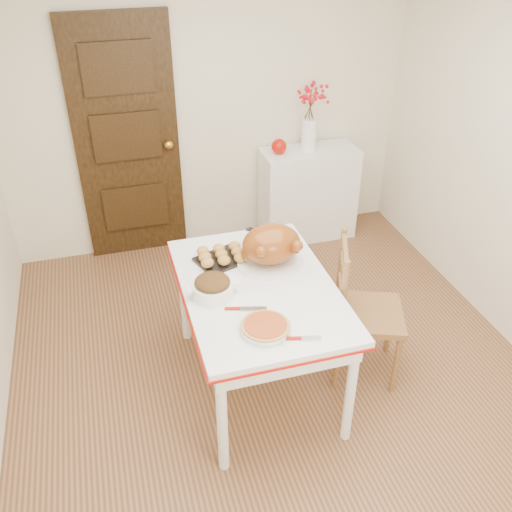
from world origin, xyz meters
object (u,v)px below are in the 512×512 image
object	(u,v)px
sideboard	(308,194)
chair_oak	(369,311)
pumpkin_pie	(265,326)
turkey_platter	(271,246)
kitchen_table	(258,336)

from	to	relation	value
sideboard	chair_oak	xyz separation A→B (m)	(-0.27, -1.83, 0.07)
sideboard	pumpkin_pie	xyz separation A→B (m)	(-1.08, -2.16, 0.40)
chair_oak	turkey_platter	xyz separation A→B (m)	(-0.58, 0.27, 0.43)
turkey_platter	pumpkin_pie	distance (m)	0.65
sideboard	turkey_platter	xyz separation A→B (m)	(-0.86, -1.56, 0.50)
kitchen_table	turkey_platter	world-z (taller)	turkey_platter
kitchen_table	chair_oak	size ratio (longest dim) A/B	1.33
chair_oak	kitchen_table	bearing A→B (deg)	105.29
sideboard	kitchen_table	world-z (taller)	sideboard
sideboard	turkey_platter	bearing A→B (deg)	-118.86
kitchen_table	pumpkin_pie	size ratio (longest dim) A/B	4.84
pumpkin_pie	turkey_platter	bearing A→B (deg)	69.75
sideboard	pumpkin_pie	distance (m)	2.45
kitchen_table	pumpkin_pie	xyz separation A→B (m)	(-0.08, -0.41, 0.43)
kitchen_table	turkey_platter	xyz separation A→B (m)	(0.14, 0.19, 0.54)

